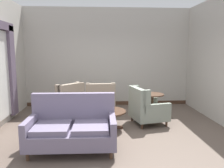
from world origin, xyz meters
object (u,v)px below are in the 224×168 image
object	(u,v)px
armchair_far_left	(100,101)
armchair_near_sideboard	(66,105)
settee	(72,128)
side_table	(152,105)
armchair_foreground_right	(146,108)
porcelain_vase	(106,105)
coffee_table	(108,114)

from	to	relation	value
armchair_far_left	armchair_near_sideboard	size ratio (longest dim) A/B	0.84
settee	side_table	xyz separation A→B (m)	(1.92, 1.56, 0.05)
armchair_foreground_right	side_table	bearing A→B (deg)	-62.24
settee	armchair_foreground_right	distance (m)	2.21
settee	armchair_far_left	size ratio (longest dim) A/B	1.70
porcelain_vase	settee	xyz separation A→B (m)	(-0.67, -1.02, -0.18)
armchair_far_left	porcelain_vase	bearing A→B (deg)	93.89
armchair_near_sideboard	armchair_far_left	bearing A→B (deg)	162.48
porcelain_vase	armchair_foreground_right	world-z (taller)	armchair_foreground_right
coffee_table	side_table	xyz separation A→B (m)	(1.20, 0.49, 0.09)
coffee_table	armchair_near_sideboard	distance (m)	1.28
settee	armchair_near_sideboard	xyz separation A→B (m)	(-0.37, 1.73, 0.02)
coffee_table	settee	size ratio (longest dim) A/B	0.53
armchair_far_left	armchair_near_sideboard	world-z (taller)	armchair_near_sideboard
coffee_table	armchair_near_sideboard	world-z (taller)	armchair_near_sideboard
porcelain_vase	armchair_near_sideboard	size ratio (longest dim) A/B	0.29
coffee_table	armchair_far_left	world-z (taller)	armchair_far_left
side_table	coffee_table	bearing A→B (deg)	-157.80
armchair_far_left	side_table	world-z (taller)	armchair_far_left
coffee_table	armchair_foreground_right	bearing A→B (deg)	17.60
porcelain_vase	settee	bearing A→B (deg)	-123.44
settee	armchair_far_left	bearing A→B (deg)	77.04
armchair_far_left	side_table	distance (m)	1.53
armchair_foreground_right	armchair_near_sideboard	bearing A→B (deg)	68.06
coffee_table	settee	xyz separation A→B (m)	(-0.73, -1.07, 0.04)
armchair_far_left	side_table	size ratio (longest dim) A/B	1.30
porcelain_vase	side_table	size ratio (longest dim) A/B	0.44
coffee_table	settee	distance (m)	1.29
coffee_table	settee	bearing A→B (deg)	-124.21
porcelain_vase	armchair_foreground_right	bearing A→B (deg)	19.13
armchair_near_sideboard	armchair_foreground_right	distance (m)	2.12
armchair_far_left	settee	bearing A→B (deg)	74.79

